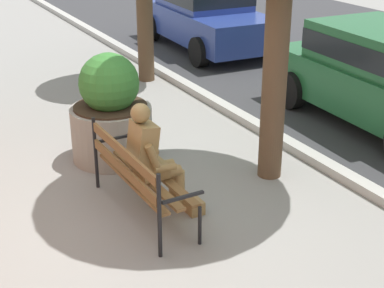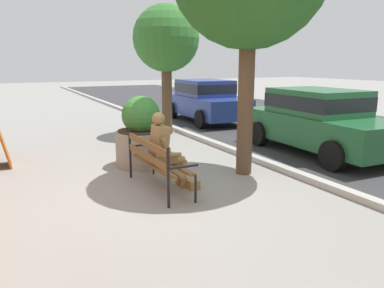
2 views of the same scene
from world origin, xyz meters
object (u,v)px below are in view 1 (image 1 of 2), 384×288
(park_bench, at_px, (137,173))
(parked_car_blue, at_px, (205,13))
(concrete_planter, at_px, (111,115))
(bronze_statue_seated, at_px, (155,160))

(park_bench, bearing_deg, parked_car_blue, 144.55)
(concrete_planter, xyz_separation_m, parked_car_blue, (-4.81, 4.26, 0.20))
(bronze_statue_seated, height_order, concrete_planter, concrete_planter)
(concrete_planter, relative_size, parked_car_blue, 0.36)
(park_bench, height_order, concrete_planter, concrete_planter)
(park_bench, relative_size, bronze_statue_seated, 1.32)
(concrete_planter, bearing_deg, bronze_statue_seated, -3.98)
(bronze_statue_seated, relative_size, concrete_planter, 0.91)
(park_bench, distance_m, concrete_planter, 1.67)
(park_bench, relative_size, concrete_planter, 1.20)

